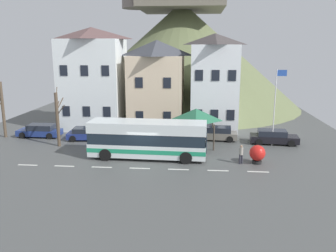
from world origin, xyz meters
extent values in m
cube|color=#4C4E4E|center=(0.00, 0.00, -0.03)|extent=(40.00, 60.00, 0.06)
cube|color=silver|center=(-9.00, -1.78, 0.00)|extent=(1.60, 0.20, 0.01)
cube|color=silver|center=(-6.00, -1.78, 0.00)|extent=(1.60, 0.20, 0.01)
cube|color=silver|center=(-3.00, -1.78, 0.00)|extent=(1.60, 0.20, 0.01)
cube|color=silver|center=(0.00, -1.78, 0.00)|extent=(1.60, 0.20, 0.01)
cube|color=silver|center=(3.00, -1.78, 0.00)|extent=(1.60, 0.20, 0.01)
cube|color=silver|center=(6.00, -1.78, 0.00)|extent=(1.60, 0.20, 0.01)
cube|color=silver|center=(9.00, -1.78, 0.00)|extent=(1.60, 0.20, 0.01)
cube|color=white|center=(-7.53, 11.97, 5.00)|extent=(6.71, 5.95, 9.99)
pyramid|color=brown|center=(-7.53, 11.97, 10.64)|extent=(6.71, 5.95, 1.30)
cube|color=black|center=(-9.76, 8.97, 2.39)|extent=(0.80, 0.06, 1.10)
cube|color=black|center=(-7.53, 8.97, 2.39)|extent=(0.80, 0.06, 1.10)
cube|color=black|center=(-5.29, 8.97, 2.39)|extent=(0.80, 0.06, 1.10)
cube|color=black|center=(-9.76, 8.97, 6.73)|extent=(0.80, 0.06, 1.10)
cube|color=black|center=(-7.53, 8.97, 6.73)|extent=(0.80, 0.06, 1.10)
cube|color=black|center=(-5.29, 8.97, 6.73)|extent=(0.80, 0.06, 1.10)
cube|color=beige|center=(-0.29, 12.40, 4.10)|extent=(5.89, 6.81, 8.20)
pyramid|color=#3D4047|center=(-0.29, 12.40, 9.06)|extent=(5.89, 6.81, 1.71)
cube|color=black|center=(-1.77, 8.97, 1.96)|extent=(0.80, 0.06, 1.10)
cube|color=black|center=(1.18, 8.97, 1.96)|extent=(0.80, 0.06, 1.10)
cube|color=black|center=(-1.77, 8.97, 5.53)|extent=(0.80, 0.06, 1.10)
cube|color=black|center=(1.18, 8.97, 5.53)|extent=(0.80, 0.06, 1.10)
cube|color=white|center=(6.13, 12.38, 4.69)|extent=(5.01, 6.76, 9.39)
pyramid|color=#423C3C|center=(6.13, 12.38, 10.00)|extent=(5.01, 6.76, 1.22)
cube|color=black|center=(4.45, 8.97, 2.25)|extent=(0.80, 0.06, 1.10)
cube|color=black|center=(6.13, 8.97, 2.25)|extent=(0.80, 0.06, 1.10)
cube|color=black|center=(7.80, 8.97, 2.25)|extent=(0.80, 0.06, 1.10)
cube|color=black|center=(4.45, 8.97, 6.33)|extent=(0.80, 0.06, 1.10)
cube|color=black|center=(6.13, 8.97, 6.33)|extent=(0.80, 0.06, 1.10)
cube|color=black|center=(7.80, 8.97, 6.33)|extent=(0.80, 0.06, 1.10)
cone|color=#636D47|center=(1.69, 28.65, 7.92)|extent=(36.57, 36.57, 15.83)
cube|color=silver|center=(0.25, 0.93, 0.80)|extent=(9.84, 2.91, 1.09)
cube|color=#1E8C60|center=(0.25, 0.93, 0.85)|extent=(9.86, 2.93, 0.36)
cube|color=#19232D|center=(0.25, 0.93, 1.80)|extent=(9.74, 2.86, 0.92)
cube|color=silver|center=(0.25, 0.93, 2.69)|extent=(9.84, 2.91, 0.86)
cube|color=#19232D|center=(5.14, 0.75, 1.80)|extent=(0.14, 2.13, 0.88)
cylinder|color=black|center=(3.61, 2.02, 0.50)|extent=(1.01, 0.32, 1.00)
cylinder|color=black|center=(3.51, -0.41, 0.50)|extent=(1.01, 0.32, 1.00)
cylinder|color=black|center=(-3.02, 2.28, 0.50)|extent=(1.01, 0.32, 1.00)
cylinder|color=black|center=(-3.11, -0.16, 0.50)|extent=(1.01, 0.32, 1.00)
cylinder|color=#473D33|center=(2.58, 6.87, 1.20)|extent=(0.14, 0.14, 2.40)
cylinder|color=#473D33|center=(5.88, 6.87, 1.20)|extent=(0.14, 0.14, 2.40)
cylinder|color=#473D33|center=(2.58, 3.57, 1.20)|extent=(0.14, 0.14, 2.40)
cylinder|color=#473D33|center=(5.88, 3.57, 1.20)|extent=(0.14, 0.14, 2.40)
pyramid|color=#266949|center=(4.23, 5.22, 2.96)|extent=(3.60, 3.60, 1.13)
cube|color=slate|center=(6.24, 7.31, 0.50)|extent=(4.32, 2.04, 0.64)
cube|color=#1E232D|center=(6.45, 7.29, 1.09)|extent=(2.63, 1.71, 0.54)
cylinder|color=black|center=(4.79, 6.57, 0.32)|extent=(0.65, 0.24, 0.64)
cylinder|color=black|center=(4.91, 8.24, 0.32)|extent=(0.65, 0.24, 0.64)
cylinder|color=black|center=(7.57, 6.38, 0.32)|extent=(0.65, 0.24, 0.64)
cylinder|color=black|center=(7.68, 8.04, 0.32)|extent=(0.65, 0.24, 0.64)
cube|color=black|center=(11.79, 6.33, 0.50)|extent=(4.59, 2.13, 0.63)
cube|color=#1E232D|center=(11.57, 6.35, 1.08)|extent=(2.79, 1.78, 0.53)
cylinder|color=black|center=(13.32, 7.08, 0.32)|extent=(0.65, 0.25, 0.64)
cylinder|color=black|center=(13.20, 5.37, 0.32)|extent=(0.65, 0.25, 0.64)
cylinder|color=black|center=(10.38, 7.30, 0.32)|extent=(0.65, 0.25, 0.64)
cylinder|color=black|center=(10.25, 5.59, 0.32)|extent=(0.65, 0.25, 0.64)
cube|color=navy|center=(-6.61, 6.22, 0.48)|extent=(4.06, 2.10, 0.59)
cube|color=#1E232D|center=(-6.81, 6.21, 1.01)|extent=(2.47, 1.76, 0.48)
cylinder|color=black|center=(-5.39, 7.18, 0.32)|extent=(0.65, 0.25, 0.64)
cylinder|color=black|center=(-5.25, 5.47, 0.32)|extent=(0.65, 0.25, 0.64)
cylinder|color=black|center=(-7.97, 6.97, 0.32)|extent=(0.65, 0.25, 0.64)
cylinder|color=black|center=(-7.84, 5.26, 0.32)|extent=(0.65, 0.25, 0.64)
cube|color=navy|center=(-12.00, 7.00, 0.47)|extent=(4.43, 1.88, 0.58)
cube|color=#1E232D|center=(-11.78, 6.99, 1.04)|extent=(2.67, 1.63, 0.56)
cylinder|color=black|center=(-13.46, 6.17, 0.32)|extent=(0.64, 0.21, 0.64)
cylinder|color=black|center=(-13.43, 7.88, 0.32)|extent=(0.64, 0.21, 0.64)
cylinder|color=black|center=(-10.56, 6.11, 0.32)|extent=(0.64, 0.21, 0.64)
cylinder|color=black|center=(-10.53, 7.83, 0.32)|extent=(0.64, 0.21, 0.64)
cylinder|color=#2D2D38|center=(7.81, -0.05, 0.40)|extent=(0.14, 0.14, 0.80)
cylinder|color=#2D2D38|center=(7.98, 0.05, 0.40)|extent=(0.14, 0.14, 0.80)
cylinder|color=gray|center=(7.90, 0.00, 1.05)|extent=(0.31, 0.31, 0.59)
sphere|color=#9E7A60|center=(7.90, 0.00, 1.45)|extent=(0.21, 0.21, 0.21)
cylinder|color=#2D2D38|center=(5.18, 2.51, 0.37)|extent=(0.15, 0.15, 0.75)
cylinder|color=#2D2D38|center=(5.03, 2.62, 0.37)|extent=(0.15, 0.15, 0.75)
cylinder|color=#232B38|center=(5.10, 2.57, 1.03)|extent=(0.29, 0.29, 0.67)
sphere|color=#D1AD89|center=(5.10, 2.57, 1.47)|extent=(0.20, 0.20, 0.20)
cylinder|color=#38332D|center=(4.01, 3.15, 0.41)|extent=(0.13, 0.13, 0.82)
cylinder|color=#38332D|center=(4.07, 2.98, 0.41)|extent=(0.13, 0.13, 0.82)
cylinder|color=#512323|center=(4.04, 3.06, 1.08)|extent=(0.29, 0.29, 0.62)
sphere|color=tan|center=(4.04, 3.06, 1.50)|extent=(0.22, 0.22, 0.22)
cube|color=brown|center=(1.94, 7.26, 0.45)|extent=(1.64, 0.45, 0.08)
cube|color=brown|center=(1.94, 7.49, 0.67)|extent=(1.64, 0.06, 0.40)
cube|color=#2D2D33|center=(1.20, 7.26, 0.23)|extent=(0.08, 0.36, 0.45)
cube|color=#2D2D33|center=(2.68, 7.26, 0.23)|extent=(0.08, 0.36, 0.45)
cylinder|color=silver|center=(11.47, 5.61, 3.60)|extent=(0.10, 0.10, 7.20)
cube|color=#264CA5|center=(11.92, 5.61, 6.85)|extent=(0.90, 0.03, 0.56)
cylinder|color=black|center=(9.20, 0.18, 0.12)|extent=(0.76, 0.76, 0.25)
sphere|color=red|center=(9.20, 0.18, 0.88)|extent=(1.27, 1.27, 1.27)
cylinder|color=brown|center=(-15.46, 6.52, 2.87)|extent=(0.30, 0.30, 5.74)
cylinder|color=brown|center=(-15.74, 6.72, 4.42)|extent=(0.66, 0.50, 0.57)
cylinder|color=brown|center=(-15.78, 6.73, 3.99)|extent=(0.70, 0.49, 0.51)
cylinder|color=brown|center=(-8.62, 3.76, 2.53)|extent=(0.31, 0.31, 5.06)
cylinder|color=brown|center=(-8.42, 4.11, 3.96)|extent=(0.52, 0.81, 1.16)
cylinder|color=brown|center=(-8.64, 4.12, 3.84)|extent=(0.11, 0.77, 0.76)
cylinder|color=brown|center=(-8.15, 3.55, 3.49)|extent=(1.02, 0.53, 1.07)
cylinder|color=brown|center=(-8.71, 4.17, 4.97)|extent=(0.27, 0.89, 1.08)
camera|label=1|loc=(4.38, -27.13, 9.16)|focal=37.45mm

